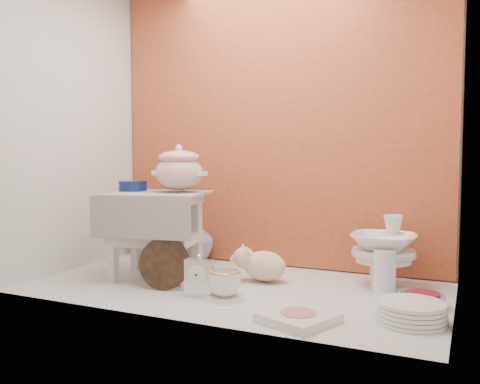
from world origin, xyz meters
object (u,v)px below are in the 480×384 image
(mantel_clock, at_px, (199,275))
(plush_pig, at_px, (265,265))
(step_stool, at_px, (156,235))
(floral_platter, at_px, (151,225))
(porcelain_tower, at_px, (383,251))
(blue_white_vase, at_px, (189,237))
(gold_rim_teacup, at_px, (225,283))
(crystal_bowl, at_px, (422,301))
(soup_tureen, at_px, (179,168))
(dinner_plate_stack, at_px, (411,312))

(mantel_clock, bearing_deg, plush_pig, 58.09)
(step_stool, height_order, floral_platter, step_stool)
(floral_platter, bearing_deg, porcelain_tower, -3.92)
(step_stool, relative_size, plush_pig, 1.80)
(mantel_clock, bearing_deg, step_stool, 143.15)
(floral_platter, bearing_deg, blue_white_vase, -1.38)
(step_stool, xyz_separation_m, gold_rim_teacup, (0.46, -0.19, -0.14))
(mantel_clock, height_order, crystal_bowl, mantel_clock)
(mantel_clock, relative_size, gold_rim_teacup, 1.27)
(soup_tureen, distance_m, porcelain_tower, 1.01)
(floral_platter, relative_size, porcelain_tower, 1.18)
(floral_platter, height_order, gold_rim_teacup, floral_platter)
(blue_white_vase, relative_size, dinner_plate_stack, 1.12)
(step_stool, bearing_deg, dinner_plate_stack, -22.03)
(gold_rim_teacup, relative_size, dinner_plate_stack, 0.55)
(plush_pig, xyz_separation_m, crystal_bowl, (0.70, -0.12, -0.05))
(dinner_plate_stack, bearing_deg, gold_rim_teacup, -179.39)
(step_stool, distance_m, gold_rim_teacup, 0.52)
(step_stool, xyz_separation_m, plush_pig, (0.50, 0.13, -0.13))
(step_stool, relative_size, porcelain_tower, 1.43)
(floral_platter, height_order, porcelain_tower, floral_platter)
(blue_white_vase, distance_m, plush_pig, 0.58)
(soup_tureen, bearing_deg, dinner_plate_stack, -12.67)
(mantel_clock, height_order, porcelain_tower, porcelain_tower)
(step_stool, relative_size, dinner_plate_stack, 1.89)
(plush_pig, bearing_deg, mantel_clock, -109.63)
(gold_rim_teacup, height_order, crystal_bowl, gold_rim_teacup)
(soup_tureen, height_order, gold_rim_teacup, soup_tureen)
(mantel_clock, distance_m, porcelain_tower, 0.82)
(mantel_clock, xyz_separation_m, gold_rim_teacup, (0.11, 0.01, -0.02))
(soup_tureen, bearing_deg, mantel_clock, -45.68)
(mantel_clock, xyz_separation_m, porcelain_tower, (0.66, 0.47, 0.08))
(gold_rim_teacup, distance_m, dinner_plate_stack, 0.72)
(gold_rim_teacup, bearing_deg, porcelain_tower, 39.98)
(step_stool, distance_m, crystal_bowl, 1.21)
(plush_pig, bearing_deg, floral_platter, 169.32)
(soup_tureen, xyz_separation_m, porcelain_tower, (0.92, 0.21, -0.36))
(gold_rim_teacup, relative_size, crystal_bowl, 0.80)
(soup_tureen, distance_m, plush_pig, 0.61)
(mantel_clock, xyz_separation_m, crystal_bowl, (0.85, 0.22, -0.06))
(plush_pig, bearing_deg, porcelain_tower, 20.61)
(step_stool, distance_m, mantel_clock, 0.42)
(soup_tureen, xyz_separation_m, crystal_bowl, (1.11, -0.04, -0.49))
(floral_platter, bearing_deg, crystal_bowl, -13.02)
(floral_platter, distance_m, gold_rim_teacup, 0.93)
(gold_rim_teacup, height_order, dinner_plate_stack, gold_rim_teacup)
(porcelain_tower, bearing_deg, blue_white_vase, 175.47)
(step_stool, relative_size, crystal_bowl, 2.73)
(crystal_bowl, height_order, porcelain_tower, porcelain_tower)
(plush_pig, height_order, crystal_bowl, plush_pig)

